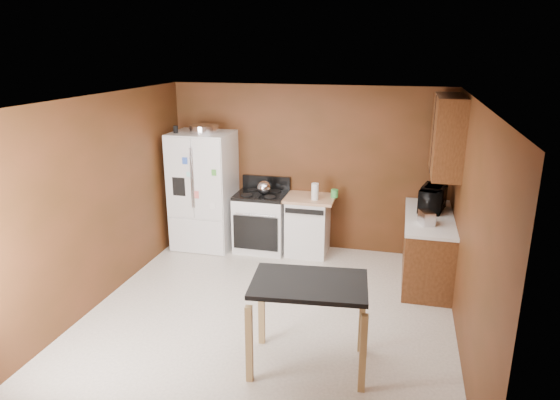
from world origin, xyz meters
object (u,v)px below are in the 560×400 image
at_px(roasting_pan, 204,129).
at_px(gas_range, 262,221).
at_px(green_canister, 334,193).
at_px(kettle, 264,188).
at_px(island, 309,296).
at_px(toaster, 426,218).
at_px(refrigerator, 204,190).
at_px(pen_cup, 176,129).
at_px(paper_towel, 315,192).
at_px(dishwasher, 308,225).
at_px(microwave, 433,199).

relative_size(roasting_pan, gas_range, 0.40).
bearing_deg(green_canister, kettle, -172.63).
bearing_deg(island, toaster, 60.11).
distance_m(kettle, refrigerator, 0.97).
height_order(toaster, gas_range, gas_range).
relative_size(pen_cup, paper_towel, 0.44).
bearing_deg(paper_towel, kettle, 176.28).
relative_size(roasting_pan, dishwasher, 0.50).
bearing_deg(microwave, kettle, 99.80).
relative_size(roasting_pan, kettle, 2.14).
height_order(paper_towel, toaster, paper_towel).
xyz_separation_m(kettle, microwave, (2.42, -0.16, 0.04)).
xyz_separation_m(refrigerator, dishwasher, (1.63, 0.08, -0.45)).
distance_m(paper_towel, gas_range, 1.00).
bearing_deg(dishwasher, roasting_pan, -177.93).
xyz_separation_m(roasting_pan, microwave, (3.34, -0.16, -0.81)).
distance_m(roasting_pan, gas_range, 1.64).
xyz_separation_m(pen_cup, kettle, (1.31, 0.16, -0.85)).
bearing_deg(dishwasher, green_canister, 11.32).
xyz_separation_m(roasting_pan, kettle, (0.93, -0.00, -0.85)).
bearing_deg(microwave, toaster, -174.92).
distance_m(paper_towel, toaster, 1.70).
relative_size(toaster, island, 0.20).
relative_size(gas_range, dishwasher, 1.24).
relative_size(green_canister, microwave, 0.22).
relative_size(roasting_pan, pen_cup, 4.17).
height_order(green_canister, dishwasher, green_canister).
xyz_separation_m(toaster, island, (-1.11, -1.94, -0.23)).
bearing_deg(toaster, kettle, 141.76).
distance_m(toaster, gas_range, 2.57).
height_order(pen_cup, refrigerator, pen_cup).
relative_size(pen_cup, gas_range, 0.10).
height_order(gas_range, island, gas_range).
relative_size(kettle, gas_range, 0.19).
relative_size(roasting_pan, refrigerator, 0.25).
distance_m(pen_cup, green_canister, 2.53).
bearing_deg(microwave, pen_cup, 103.57).
height_order(roasting_pan, green_canister, roasting_pan).
bearing_deg(green_canister, refrigerator, -175.43).
height_order(toaster, microwave, microwave).
distance_m(toaster, island, 2.24).
bearing_deg(dishwasher, microwave, -7.13).
relative_size(paper_towel, refrigerator, 0.14).
bearing_deg(paper_towel, microwave, -3.79).
relative_size(pen_cup, dishwasher, 0.12).
xyz_separation_m(kettle, refrigerator, (-0.96, -0.03, -0.10)).
bearing_deg(pen_cup, toaster, -9.74).
xyz_separation_m(gas_range, island, (1.26, -2.75, 0.29)).
distance_m(roasting_pan, island, 3.63).
distance_m(paper_towel, refrigerator, 1.75).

